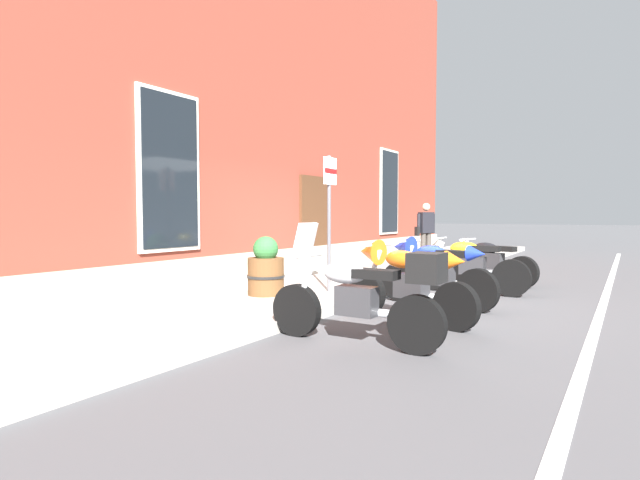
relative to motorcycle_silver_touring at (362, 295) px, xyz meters
name	(u,v)px	position (x,y,z in m)	size (l,w,h in m)	color
ground_plane	(379,300)	(2.75, 1.10, -0.56)	(140.00, 140.00, 0.00)	#424244
sidewalk	(312,289)	(2.75, 2.43, -0.48)	(26.97, 2.66, 0.15)	gray
lane_stripe	(598,321)	(2.75, -2.10, -0.55)	(26.97, 0.12, 0.01)	silver
brick_pub_facade	(137,75)	(2.75, 7.14, 4.02)	(20.97, 6.85, 9.17)	brown
motorcycle_silver_touring	(362,295)	(0.00, 0.00, 0.00)	(0.62, 2.09, 1.33)	black
motorcycle_orange_sport	(403,278)	(1.42, 0.12, 0.03)	(0.75, 2.01, 1.08)	black
motorcycle_blue_sport	(432,269)	(2.71, 0.17, 0.03)	(0.68, 1.98, 1.07)	black
motorcycle_yellow_naked	(469,266)	(4.26, 0.03, -0.06)	(0.62, 2.10, 1.00)	black
motorcycle_black_naked	(489,262)	(5.59, -0.01, -0.09)	(0.73, 1.95, 0.92)	black
pedestrian_dark_jacket	(426,229)	(7.95, 2.19, 0.47)	(0.62, 0.39, 1.58)	#38332D
parking_sign	(329,204)	(2.26, 1.77, 1.05)	(0.36, 0.07, 2.23)	#4C4C51
barrel_planter	(266,270)	(1.43, 2.44, -0.01)	(0.60, 0.60, 0.93)	brown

